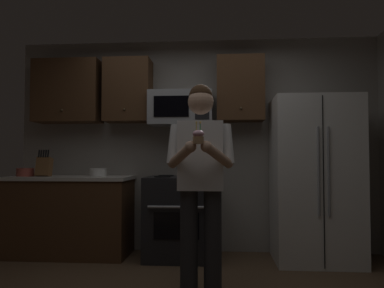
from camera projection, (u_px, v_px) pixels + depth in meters
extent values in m
cube|color=gray|center=(195.00, 145.00, 4.67)|extent=(4.40, 0.10, 2.60)
cube|color=black|center=(180.00, 217.00, 4.26)|extent=(0.76, 0.66, 0.92)
cube|color=black|center=(176.00, 226.00, 3.93)|extent=(0.48, 0.01, 0.28)
cylinder|color=#99999E|center=(176.00, 207.00, 3.91)|extent=(0.60, 0.03, 0.03)
cylinder|color=black|center=(162.00, 177.00, 4.15)|extent=(0.18, 0.18, 0.01)
cylinder|color=black|center=(195.00, 177.00, 4.13)|extent=(0.18, 0.18, 0.01)
cylinder|color=black|center=(166.00, 176.00, 4.43)|extent=(0.18, 0.18, 0.01)
cylinder|color=black|center=(196.00, 176.00, 4.41)|extent=(0.18, 0.18, 0.01)
cube|color=#9EA0A5|center=(181.00, 109.00, 4.43)|extent=(0.74, 0.40, 0.40)
cube|color=black|center=(171.00, 106.00, 4.23)|extent=(0.40, 0.01, 0.24)
cube|color=black|center=(202.00, 106.00, 4.21)|extent=(0.16, 0.01, 0.30)
cube|color=white|center=(315.00, 179.00, 4.13)|extent=(0.90, 0.72, 1.80)
cylinder|color=gray|center=(319.00, 171.00, 3.76)|extent=(0.02, 0.02, 0.90)
cylinder|color=gray|center=(329.00, 171.00, 3.75)|extent=(0.02, 0.02, 0.90)
cube|color=black|center=(324.00, 181.00, 3.76)|extent=(0.01, 0.01, 1.74)
cube|color=#4C301C|center=(68.00, 92.00, 4.60)|extent=(0.80, 0.34, 0.76)
sphere|color=brown|center=(62.00, 110.00, 4.41)|extent=(0.03, 0.03, 0.03)
cube|color=#4C301C|center=(128.00, 91.00, 4.54)|extent=(0.55, 0.34, 0.76)
sphere|color=brown|center=(124.00, 109.00, 4.35)|extent=(0.03, 0.03, 0.03)
cube|color=#4C301C|center=(240.00, 89.00, 4.44)|extent=(0.55, 0.34, 0.76)
sphere|color=brown|center=(241.00, 108.00, 4.25)|extent=(0.03, 0.03, 0.03)
cube|color=#4C301C|center=(70.00, 217.00, 4.38)|extent=(1.40, 0.62, 0.88)
cube|color=beige|center=(70.00, 178.00, 4.40)|extent=(1.44, 0.66, 0.04)
cube|color=brown|center=(44.00, 167.00, 4.38)|extent=(0.16, 0.15, 0.24)
cylinder|color=black|center=(39.00, 154.00, 4.37)|extent=(0.02, 0.04, 0.09)
cylinder|color=black|center=(41.00, 154.00, 4.36)|extent=(0.02, 0.04, 0.09)
cylinder|color=black|center=(44.00, 154.00, 4.36)|extent=(0.02, 0.04, 0.09)
cylinder|color=black|center=(46.00, 154.00, 4.36)|extent=(0.02, 0.04, 0.09)
cylinder|color=black|center=(48.00, 154.00, 4.36)|extent=(0.02, 0.04, 0.09)
cylinder|color=white|center=(98.00, 173.00, 4.40)|extent=(0.19, 0.19, 0.09)
torus|color=white|center=(98.00, 169.00, 4.41)|extent=(0.20, 0.20, 0.01)
cylinder|color=#B24C3F|center=(25.00, 172.00, 4.41)|extent=(0.20, 0.20, 0.09)
torus|color=#B24C3F|center=(25.00, 169.00, 4.41)|extent=(0.20, 0.20, 0.01)
cylinder|color=#262628|center=(189.00, 241.00, 3.15)|extent=(0.15, 0.15, 0.86)
cylinder|color=#262628|center=(213.00, 242.00, 3.13)|extent=(0.15, 0.15, 0.86)
cube|color=white|center=(201.00, 156.00, 3.17)|extent=(0.38, 0.22, 0.58)
sphere|color=tan|center=(201.00, 102.00, 3.19)|extent=(0.22, 0.22, 0.22)
sphere|color=#382314|center=(201.00, 96.00, 3.20)|extent=(0.20, 0.20, 0.20)
cylinder|color=white|center=(174.00, 145.00, 3.16)|extent=(0.15, 0.18, 0.35)
cylinder|color=tan|center=(181.00, 156.00, 2.99)|extent=(0.26, 0.33, 0.21)
sphere|color=tan|center=(191.00, 147.00, 2.86)|extent=(0.09, 0.09, 0.09)
cylinder|color=white|center=(227.00, 144.00, 3.13)|extent=(0.15, 0.18, 0.35)
cylinder|color=tan|center=(218.00, 156.00, 2.97)|extent=(0.26, 0.33, 0.21)
sphere|color=tan|center=(206.00, 147.00, 2.85)|extent=(0.09, 0.09, 0.09)
cylinder|color=#A87F56|center=(198.00, 140.00, 2.84)|extent=(0.08, 0.08, 0.06)
ellipsoid|color=#F2B2CC|center=(198.00, 134.00, 2.84)|extent=(0.09, 0.09, 0.06)
cylinder|color=#4CBF66|center=(200.00, 128.00, 2.84)|extent=(0.01, 0.01, 0.06)
ellipsoid|color=#FFD159|center=(200.00, 123.00, 2.84)|extent=(0.01, 0.01, 0.02)
cylinder|color=#F2D84C|center=(196.00, 128.00, 2.84)|extent=(0.01, 0.01, 0.06)
ellipsoid|color=#FFD159|center=(196.00, 123.00, 2.84)|extent=(0.01, 0.01, 0.02)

